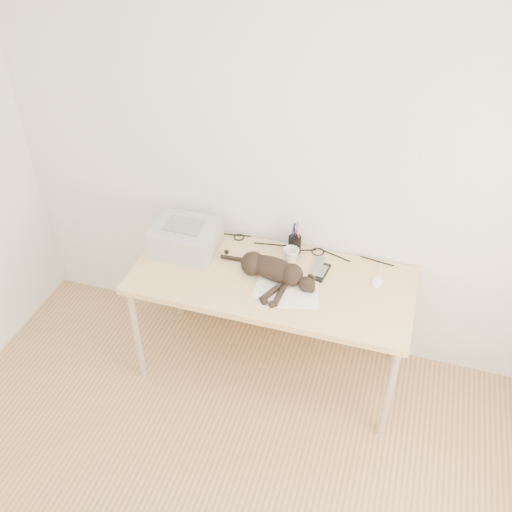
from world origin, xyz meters
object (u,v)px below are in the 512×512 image
(cat, at_px, (270,269))
(mouse, at_px, (377,280))
(printer, at_px, (185,237))
(desk, at_px, (275,286))
(pen_cup, at_px, (295,244))
(mug, at_px, (291,255))

(cat, bearing_deg, mouse, 25.58)
(cat, height_order, mouse, cat)
(mouse, bearing_deg, cat, -163.00)
(printer, distance_m, mouse, 1.15)
(desk, bearing_deg, cat, -95.49)
(desk, xyz_separation_m, mouse, (0.58, 0.05, 0.15))
(pen_cup, relative_size, mouse, 1.85)
(mouse, bearing_deg, mug, 178.69)
(printer, xyz_separation_m, pen_cup, (0.63, 0.17, -0.03))
(desk, height_order, printer, printer)
(printer, height_order, cat, printer)
(mug, height_order, mouse, mug)
(desk, xyz_separation_m, pen_cup, (0.06, 0.19, 0.19))
(mouse, bearing_deg, printer, -175.06)
(cat, bearing_deg, pen_cup, 88.15)
(pen_cup, bearing_deg, cat, -103.93)
(mug, xyz_separation_m, mouse, (0.51, -0.04, -0.03))
(pen_cup, bearing_deg, desk, -107.65)
(cat, xyz_separation_m, mouse, (0.59, 0.14, -0.04))
(cat, distance_m, pen_cup, 0.29)
(desk, height_order, cat, cat)
(desk, height_order, mouse, mouse)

